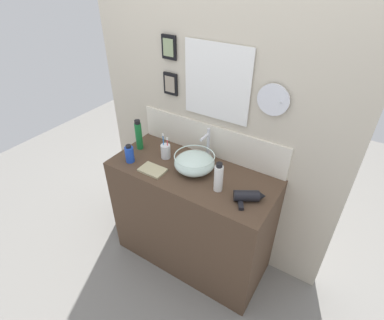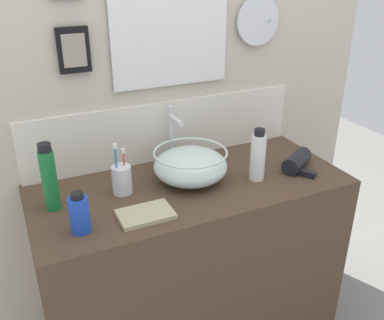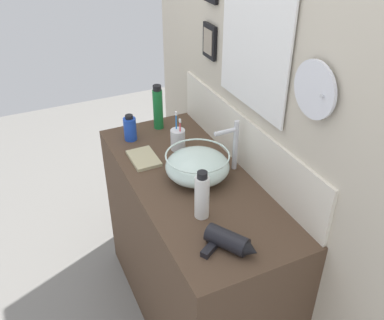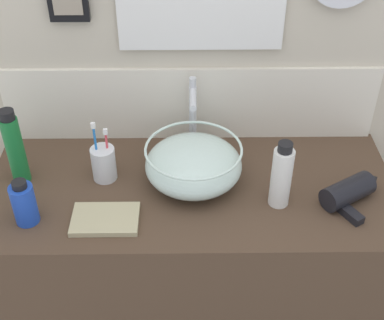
{
  "view_description": "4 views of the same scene",
  "coord_description": "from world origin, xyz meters",
  "px_view_note": "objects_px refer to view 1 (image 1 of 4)",
  "views": [
    {
      "loc": [
        0.91,
        -1.42,
        2.19
      ],
      "look_at": [
        0.0,
        0.0,
        1.01
      ],
      "focal_mm": 28.0,
      "sensor_mm": 36.0,
      "label": 1
    },
    {
      "loc": [
        -0.61,
        -1.31,
        1.7
      ],
      "look_at": [
        0.0,
        0.0,
        1.01
      ],
      "focal_mm": 40.0,
      "sensor_mm": 36.0,
      "label": 2
    },
    {
      "loc": [
        1.42,
        -0.66,
        2.03
      ],
      "look_at": [
        0.0,
        0.0,
        1.01
      ],
      "focal_mm": 40.0,
      "sensor_mm": 36.0,
      "label": 3
    },
    {
      "loc": [
        -0.01,
        -1.2,
        1.95
      ],
      "look_at": [
        0.0,
        0.0,
        1.01
      ],
      "focal_mm": 50.0,
      "sensor_mm": 36.0,
      "label": 4
    }
  ],
  "objects_px": {
    "hair_drier": "(248,196)",
    "lotion_bottle": "(139,135)",
    "spray_bottle": "(219,178)",
    "shampoo_bottle": "(129,154)",
    "hand_towel": "(152,170)",
    "glass_bowl_sink": "(194,163)",
    "faucet": "(207,142)",
    "toothbrush_cup": "(166,151)"
  },
  "relations": [
    {
      "from": "hair_drier",
      "to": "lotion_bottle",
      "type": "distance_m",
      "value": 0.98
    },
    {
      "from": "spray_bottle",
      "to": "hair_drier",
      "type": "bearing_deg",
      "value": 2.55
    },
    {
      "from": "shampoo_bottle",
      "to": "hand_towel",
      "type": "distance_m",
      "value": 0.22
    },
    {
      "from": "glass_bowl_sink",
      "to": "hair_drier",
      "type": "distance_m",
      "value": 0.46
    },
    {
      "from": "lotion_bottle",
      "to": "hair_drier",
      "type": "bearing_deg",
      "value": -6.07
    },
    {
      "from": "faucet",
      "to": "toothbrush_cup",
      "type": "bearing_deg",
      "value": -149.77
    },
    {
      "from": "faucet",
      "to": "shampoo_bottle",
      "type": "xyz_separation_m",
      "value": [
        -0.46,
        -0.34,
        -0.08
      ]
    },
    {
      "from": "shampoo_bottle",
      "to": "spray_bottle",
      "type": "height_order",
      "value": "spray_bottle"
    },
    {
      "from": "faucet",
      "to": "spray_bottle",
      "type": "height_order",
      "value": "faucet"
    },
    {
      "from": "lotion_bottle",
      "to": "spray_bottle",
      "type": "height_order",
      "value": "lotion_bottle"
    },
    {
      "from": "hair_drier",
      "to": "shampoo_bottle",
      "type": "xyz_separation_m",
      "value": [
        -0.91,
        -0.07,
        0.03
      ]
    },
    {
      "from": "lotion_bottle",
      "to": "hand_towel",
      "type": "bearing_deg",
      "value": -34.05
    },
    {
      "from": "glass_bowl_sink",
      "to": "shampoo_bottle",
      "type": "distance_m",
      "value": 0.49
    },
    {
      "from": "lotion_bottle",
      "to": "shampoo_bottle",
      "type": "height_order",
      "value": "lotion_bottle"
    },
    {
      "from": "glass_bowl_sink",
      "to": "toothbrush_cup",
      "type": "height_order",
      "value": "toothbrush_cup"
    },
    {
      "from": "toothbrush_cup",
      "to": "spray_bottle",
      "type": "bearing_deg",
      "value": -13.05
    },
    {
      "from": "lotion_bottle",
      "to": "hand_towel",
      "type": "relative_size",
      "value": 1.33
    },
    {
      "from": "lotion_bottle",
      "to": "glass_bowl_sink",
      "type": "bearing_deg",
      "value": -1.74
    },
    {
      "from": "hair_drier",
      "to": "toothbrush_cup",
      "type": "relative_size",
      "value": 1.02
    },
    {
      "from": "faucet",
      "to": "spray_bottle",
      "type": "relative_size",
      "value": 1.17
    },
    {
      "from": "toothbrush_cup",
      "to": "glass_bowl_sink",
      "type": "bearing_deg",
      "value": -4.56
    },
    {
      "from": "toothbrush_cup",
      "to": "shampoo_bottle",
      "type": "distance_m",
      "value": 0.26
    },
    {
      "from": "glass_bowl_sink",
      "to": "hand_towel",
      "type": "xyz_separation_m",
      "value": [
        -0.24,
        -0.17,
        -0.06
      ]
    },
    {
      "from": "toothbrush_cup",
      "to": "lotion_bottle",
      "type": "height_order",
      "value": "lotion_bottle"
    },
    {
      "from": "spray_bottle",
      "to": "hand_towel",
      "type": "distance_m",
      "value": 0.5
    },
    {
      "from": "faucet",
      "to": "hair_drier",
      "type": "distance_m",
      "value": 0.53
    },
    {
      "from": "glass_bowl_sink",
      "to": "hair_drier",
      "type": "bearing_deg",
      "value": -10.96
    },
    {
      "from": "hair_drier",
      "to": "hand_towel",
      "type": "relative_size",
      "value": 1.11
    },
    {
      "from": "hair_drier",
      "to": "toothbrush_cup",
      "type": "bearing_deg",
      "value": 171.4
    },
    {
      "from": "glass_bowl_sink",
      "to": "hand_towel",
      "type": "relative_size",
      "value": 1.55
    },
    {
      "from": "glass_bowl_sink",
      "to": "lotion_bottle",
      "type": "relative_size",
      "value": 1.17
    },
    {
      "from": "toothbrush_cup",
      "to": "spray_bottle",
      "type": "relative_size",
      "value": 0.95
    },
    {
      "from": "hair_drier",
      "to": "spray_bottle",
      "type": "bearing_deg",
      "value": -177.45
    },
    {
      "from": "faucet",
      "to": "shampoo_bottle",
      "type": "height_order",
      "value": "faucet"
    },
    {
      "from": "hair_drier",
      "to": "lotion_bottle",
      "type": "relative_size",
      "value": 0.83
    },
    {
      "from": "faucet",
      "to": "hair_drier",
      "type": "relative_size",
      "value": 1.21
    },
    {
      "from": "faucet",
      "to": "shampoo_bottle",
      "type": "bearing_deg",
      "value": -143.55
    },
    {
      "from": "toothbrush_cup",
      "to": "lotion_bottle",
      "type": "bearing_deg",
      "value": -178.71
    },
    {
      "from": "faucet",
      "to": "lotion_bottle",
      "type": "bearing_deg",
      "value": -162.67
    },
    {
      "from": "lotion_bottle",
      "to": "toothbrush_cup",
      "type": "bearing_deg",
      "value": 1.29
    },
    {
      "from": "hair_drier",
      "to": "spray_bottle",
      "type": "xyz_separation_m",
      "value": [
        -0.21,
        -0.01,
        0.06
      ]
    },
    {
      "from": "glass_bowl_sink",
      "to": "spray_bottle",
      "type": "relative_size",
      "value": 1.36
    }
  ]
}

